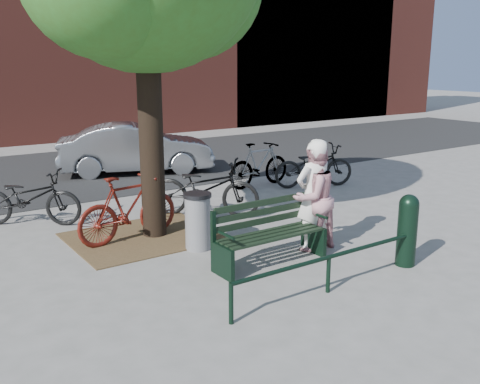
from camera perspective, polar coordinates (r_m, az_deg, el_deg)
ground at (r=7.94m, az=3.27°, el=-7.67°), size 90.00×90.00×0.00m
dirt_pit at (r=9.23m, az=-10.18°, el=-4.70°), size 2.40×2.00×0.02m
road at (r=15.30m, az=-16.70°, el=2.26°), size 40.00×7.00×0.01m
park_bench at (r=7.84m, az=2.96°, el=-4.24°), size 1.74×0.54×0.97m
guard_railing at (r=6.96m, az=9.45°, el=-7.46°), size 3.06×0.06×0.51m
person_left at (r=8.37m, az=7.85°, el=-0.34°), size 0.67×0.46×1.76m
person_right at (r=8.38m, az=7.85°, el=-0.60°), size 0.87×0.71×1.68m
bollard at (r=8.08m, az=17.42°, el=-3.65°), size 0.28×0.28×1.06m
litter_bin at (r=8.44m, az=-4.52°, el=-3.08°), size 0.44×0.44×0.91m
bicycle_a at (r=10.36m, az=-21.63°, el=-0.60°), size 1.94×1.68×1.01m
bicycle_b at (r=8.98m, az=-11.80°, el=-1.67°), size 1.90×0.79×1.11m
bicycle_c at (r=10.20m, az=-3.77°, el=0.44°), size 2.02×2.01×1.11m
bicycle_d at (r=12.65m, az=2.06°, el=2.95°), size 1.80×0.62×1.06m
bicycle_e at (r=12.74m, az=7.87°, el=2.80°), size 2.05×1.30×1.02m
parked_car at (r=14.46m, az=-11.02°, el=4.58°), size 4.23×2.73×1.32m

